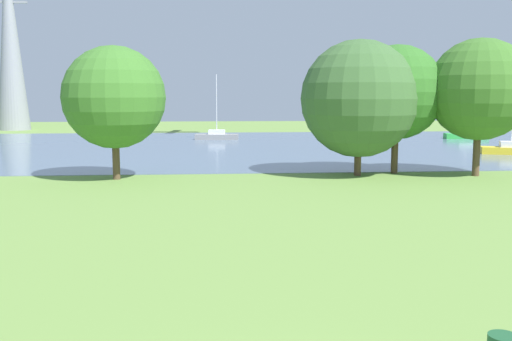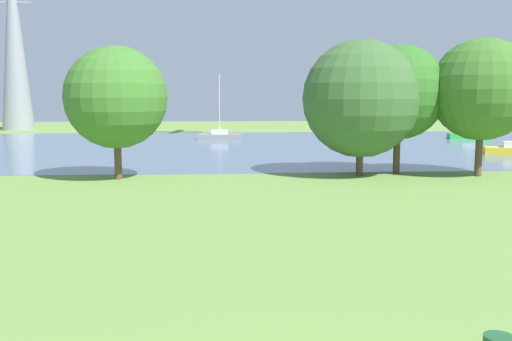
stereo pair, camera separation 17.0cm
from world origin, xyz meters
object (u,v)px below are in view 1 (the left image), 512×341
Objects in this scene: sailboat_gray at (217,136)px; tree_west_far at (480,90)px; sailboat_yellow at (511,149)px; sailboat_green at (466,135)px; tree_mid_shore at (114,97)px; tree_east_far at (359,99)px; tree_east_near at (397,92)px; electricity_pylon at (10,37)px.

tree_west_far reaches higher than sailboat_gray.
sailboat_green is (3.78, 17.12, -0.01)m from sailboat_yellow.
tree_mid_shore is (-6.44, -30.05, 4.47)m from sailboat_gray.
tree_east_far reaches higher than sailboat_yellow.
sailboat_yellow is at bearing -102.46° from sailboat_green.
tree_east_far is (14.99, 0.45, -0.09)m from tree_mid_shore.
tree_east_far is at bearing -73.89° from sailboat_gray.
sailboat_gray is at bearing 178.28° from sailboat_green.
tree_west_far is (15.95, -30.35, 4.94)m from sailboat_gray.
tree_east_near is 5.01m from tree_west_far.
tree_mid_shore reaches higher than sailboat_yellow.
tree_west_far reaches higher than tree_east_near.
tree_west_far is (7.41, -0.75, 0.57)m from tree_east_far.
electricity_pylon is (-53.47, 38.06, 12.55)m from sailboat_yellow.
sailboat_green is at bearing -1.72° from sailboat_gray.
tree_west_far is at bearing -0.75° from tree_mid_shore.
electricity_pylon is at bearing 126.79° from tree_east_far.
tree_mid_shore is 0.93× the size of tree_west_far.
tree_west_far is (22.39, -0.30, 0.48)m from tree_mid_shore.
tree_mid_shore is at bearing -158.91° from sailboat_yellow.
tree_east_far is at bearing 1.73° from tree_mid_shore.
sailboat_yellow is 17.53m from sailboat_green.
sailboat_yellow is at bearing -35.87° from sailboat_gray.
tree_mid_shore is at bearing -102.10° from sailboat_gray.
tree_east_near is at bearing -141.81° from sailboat_yellow.
tree_west_far reaches higher than sailboat_yellow.
sailboat_green is 0.66× the size of tree_west_far.
sailboat_yellow is at bearing 54.23° from tree_west_far.
tree_east_near is at bearing 18.31° from tree_east_far.
tree_west_far is at bearing -18.96° from tree_east_near.
sailboat_yellow is at bearing 21.09° from tree_mid_shore.
tree_mid_shore is at bearing 179.25° from tree_west_far.
tree_east_far reaches higher than sailboat_gray.
sailboat_yellow is at bearing 35.46° from tree_east_far.
sailboat_gray is at bearing -35.07° from electricity_pylon.
tree_east_far is at bearing -53.21° from electricity_pylon.
tree_west_far reaches higher than sailboat_green.
electricity_pylon is at bearing 129.21° from tree_east_near.
tree_east_near is (11.21, -28.72, 4.77)m from sailboat_gray.
tree_east_far is at bearing -161.69° from tree_east_near.
sailboat_yellow is 66.82m from electricity_pylon.
electricity_pylon is (-44.56, 50.43, 7.60)m from tree_west_far.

